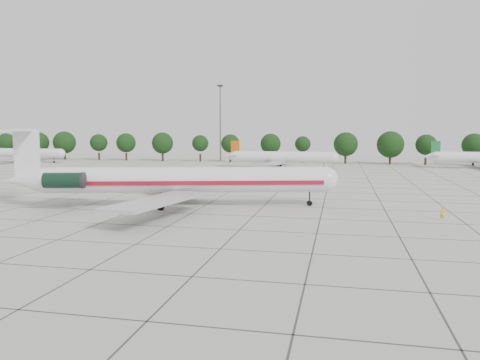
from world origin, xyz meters
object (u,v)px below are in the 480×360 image
at_px(ground_crew, 442,213).
at_px(bg_airliner_c, 282,157).
at_px(bg_airliner_a, 22,153).
at_px(floodlight_mast, 220,118).
at_px(main_airliner, 168,180).

distance_m(ground_crew, bg_airliner_c, 76.25).
xyz_separation_m(ground_crew, bg_airliner_a, (-111.92, 75.01, 2.10)).
distance_m(bg_airliner_a, floodlight_mast, 65.23).
bearing_deg(main_airliner, bg_airliner_a, 122.40).
relative_size(bg_airliner_c, floodlight_mast, 1.11).
xyz_separation_m(ground_crew, floodlight_mast, (-51.86, 97.76, 13.48)).
bearing_deg(ground_crew, bg_airliner_c, -90.66).
height_order(bg_airliner_c, floodlight_mast, floodlight_mast).
xyz_separation_m(bg_airliner_c, floodlight_mast, (-24.42, 26.64, 11.37)).
bearing_deg(floodlight_mast, main_airliner, -79.70).
relative_size(main_airliner, bg_airliner_a, 1.57).
bearing_deg(bg_airliner_a, ground_crew, -33.83).
xyz_separation_m(ground_crew, bg_airliner_c, (-27.43, 71.12, 2.10)).
bearing_deg(bg_airliner_c, main_airliner, -95.85).
relative_size(bg_airliner_a, floodlight_mast, 1.11).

